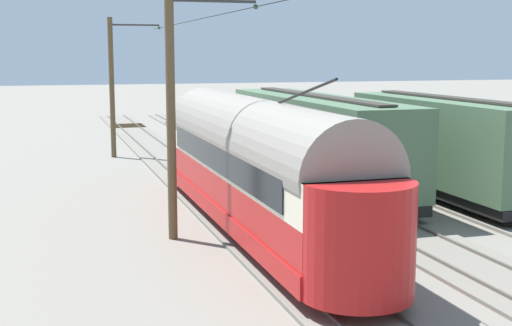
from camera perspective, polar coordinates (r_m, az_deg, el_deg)
name	(u,v)px	position (r m, az deg, el deg)	size (l,w,h in m)	color
ground_plane	(337,202)	(27.29, 6.65, -3.15)	(220.00, 220.00, 0.00)	gray
track_streetcar_siding	(433,192)	(29.57, 14.27, -2.32)	(2.80, 80.00, 0.18)	slate
track_adjacent_siding	(334,199)	(27.56, 6.39, -2.91)	(2.80, 80.00, 0.18)	slate
track_third_siding	(225,206)	(26.14, -2.53, -3.51)	(2.80, 80.00, 0.18)	slate
vintage_streetcar	(255,163)	(22.11, -0.07, 0.04)	(2.65, 17.59, 4.97)	red
boxcar_adjacent	(315,139)	(29.12, 4.83, 1.96)	(2.96, 14.19, 3.85)	#4C6B4C
boxcar_far_siding	(446,144)	(28.52, 15.31, 1.52)	(2.96, 11.04, 3.85)	#4C6B4C
catenary_pole_foreground	(113,85)	(39.21, -11.62, 6.27)	(2.90, 0.28, 7.65)	brown
catenary_pole_mid_near	(173,110)	(21.24, -6.79, 4.32)	(2.90, 0.28, 7.65)	brown
overhead_wire_run	(247,8)	(22.54, -0.73, 12.56)	(2.70, 40.31, 0.18)	black
switch_stand	(367,149)	(37.50, 9.04, 1.17)	(0.50, 0.30, 1.24)	black
track_end_bumper	(264,158)	(35.85, 0.64, 0.44)	(1.80, 0.60, 0.80)	#B2A519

